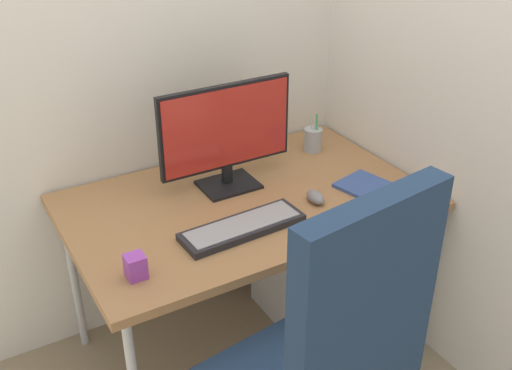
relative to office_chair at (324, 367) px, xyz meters
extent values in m
plane|color=gray|center=(0.16, 0.75, -0.60)|extent=(8.00, 8.00, 0.00)
cube|color=silver|center=(0.86, 0.62, 0.80)|extent=(0.04, 1.72, 2.80)
cube|color=#996B42|center=(0.16, 0.75, 0.11)|extent=(1.33, 0.83, 0.03)
cylinder|color=#B2B5BA|center=(0.77, 0.39, -0.26)|extent=(0.03, 0.03, 0.69)
cylinder|color=#B2B5BA|center=(-0.44, 1.11, -0.26)|extent=(0.03, 0.03, 0.69)
cylinder|color=#B2B5BA|center=(0.77, 1.11, -0.26)|extent=(0.03, 0.03, 0.69)
cube|color=navy|center=(0.02, -0.12, 0.25)|extent=(0.46, 0.13, 0.71)
cube|color=#B2B5BA|center=(0.53, 0.73, -0.30)|extent=(0.39, 0.56, 0.60)
cube|color=#262628|center=(0.53, 0.45, -0.18)|extent=(0.19, 0.01, 0.02)
cube|color=black|center=(0.16, 0.87, 0.13)|extent=(0.22, 0.18, 0.01)
cube|color=black|center=(0.16, 0.88, 0.18)|extent=(0.04, 0.02, 0.08)
cube|color=black|center=(0.16, 0.88, 0.37)|extent=(0.54, 0.02, 0.33)
cube|color=#B2261E|center=(0.16, 0.87, 0.37)|extent=(0.51, 0.01, 0.30)
cube|color=black|center=(0.05, 0.56, 0.14)|extent=(0.45, 0.16, 0.03)
cube|color=gray|center=(0.05, 0.56, 0.15)|extent=(0.41, 0.13, 0.00)
ellipsoid|color=slate|center=(0.38, 0.60, 0.14)|extent=(0.06, 0.10, 0.04)
cylinder|color=#9EA0A5|center=(0.63, 0.97, 0.17)|extent=(0.08, 0.08, 0.10)
cylinder|color=silver|center=(0.62, 0.97, 0.23)|extent=(0.02, 0.01, 0.12)
cylinder|color=silver|center=(0.63, 0.97, 0.23)|extent=(0.02, 0.01, 0.12)
torus|color=#3FAD59|center=(0.63, 0.97, 0.18)|extent=(0.04, 0.03, 0.01)
cylinder|color=#3FAD59|center=(0.64, 0.96, 0.22)|extent=(0.02, 0.01, 0.14)
cube|color=#334C8C|center=(0.61, 0.58, 0.13)|extent=(0.22, 0.25, 0.01)
cube|color=purple|center=(-0.36, 0.50, 0.16)|extent=(0.06, 0.06, 0.08)
camera|label=1|loc=(-0.80, -1.00, 1.28)|focal=43.01mm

